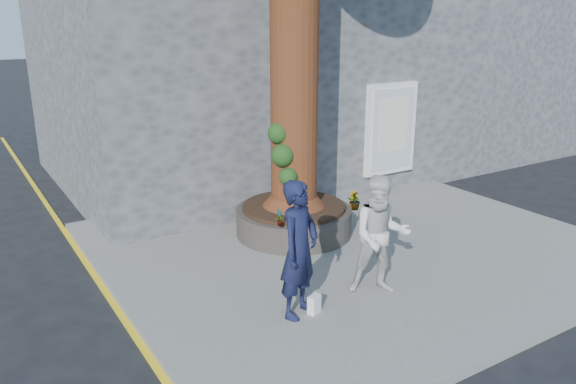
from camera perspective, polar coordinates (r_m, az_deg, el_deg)
ground at (r=9.45m, az=3.08°, el=-9.60°), size 120.00×120.00×0.00m
pavement at (r=10.98m, az=6.52°, el=-5.37°), size 9.00×8.00×0.12m
yellow_line at (r=9.14m, az=-16.97°, el=-11.38°), size 0.10×30.00×0.01m
stone_shop at (r=15.92m, az=-4.44°, el=13.27°), size 10.30×8.30×6.30m
neighbour_shop at (r=20.89m, az=15.92°, el=13.21°), size 6.00×8.00×6.00m
planter at (r=11.22m, az=0.60°, el=-2.81°), size 2.30×2.30×0.60m
man at (r=7.98m, az=1.15°, el=-5.86°), size 0.88×0.77×2.03m
woman at (r=8.76m, az=9.38°, el=-4.38°), size 1.16×1.08×1.90m
shopping_bag at (r=8.38m, az=2.68°, el=-11.32°), size 0.23×0.19×0.28m
plant_a at (r=9.96m, az=-0.88°, el=-2.60°), size 0.20×0.17×0.32m
plant_b at (r=10.88m, az=6.80°, el=-0.85°), size 0.26×0.26×0.36m
plant_c at (r=10.88m, az=6.80°, el=-0.84°), size 0.27×0.27×0.37m
plant_d at (r=10.89m, az=6.79°, el=-1.02°), size 0.33×0.34×0.30m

